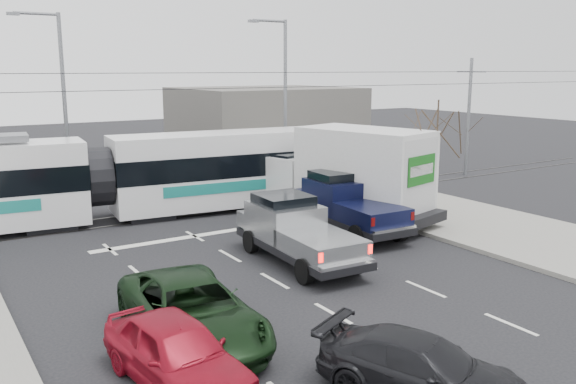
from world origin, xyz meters
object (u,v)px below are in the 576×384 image
bare_tree (437,133)px  box_truck (351,175)px  navy_pickup (346,203)px  green_car (191,311)px  tram (97,179)px  red_car (177,352)px  traffic_signal (354,150)px  street_lamp_near (282,92)px  dark_car (422,369)px  silver_pickup (294,230)px  street_lamp_far (60,95)px

bare_tree → box_truck: (-2.60, 2.31, -1.83)m
navy_pickup → green_car: bearing=-144.4°
tram → box_truck: size_ratio=3.11×
green_car → red_car: 2.09m
traffic_signal → green_car: bearing=-143.1°
green_car → street_lamp_near: bearing=57.0°
street_lamp_near → navy_pickup: bearing=-109.0°
navy_pickup → dark_car: navy_pickup is taller
street_lamp_near → green_car: size_ratio=1.66×
traffic_signal → tram: (-10.65, 3.74, -0.87)m
silver_pickup → dark_car: 9.21m
traffic_signal → tram: tram is taller
traffic_signal → street_lamp_far: 14.47m
street_lamp_far → green_car: street_lamp_far is taller
bare_tree → silver_pickup: (-7.63, -1.04, -2.74)m
street_lamp_far → silver_pickup: (4.15, -14.54, -4.06)m
green_car → street_lamp_far: bearing=90.7°
box_truck → bare_tree: bearing=-56.0°
bare_tree → street_lamp_near: size_ratio=0.56×
tram → silver_pickup: size_ratio=4.35×
traffic_signal → red_car: 17.08m
street_lamp_near → navy_pickup: 11.89m
bare_tree → navy_pickup: bare_tree is taller
bare_tree → red_car: size_ratio=1.18×
bare_tree → dark_car: size_ratio=1.17×
dark_car → box_truck: bearing=32.5°
red_car → dark_car: red_car is taller
street_lamp_far → silver_pickup: size_ratio=1.51×
box_truck → red_car: (-11.62, -9.10, -1.24)m
street_lamp_far → red_car: street_lamp_far is taller
box_truck → dark_car: size_ratio=1.96×
traffic_signal → navy_pickup: 4.47m
navy_pickup → green_car: navy_pickup is taller
traffic_signal → green_car: 15.14m
bare_tree → traffic_signal: size_ratio=1.39×
navy_pickup → red_car: bearing=-140.4°
traffic_signal → box_truck: bearing=-131.2°
bare_tree → red_car: bearing=-154.5°
tram → navy_pickup: bearing=-35.1°
bare_tree → tram: bearing=146.7°
bare_tree → green_car: bare_tree is taller
tram → silver_pickup: bearing=-58.7°
navy_pickup → street_lamp_near: bearing=73.9°
bare_tree → traffic_signal: bare_tree is taller
traffic_signal → navy_pickup: (-2.80, -3.10, -1.59)m
box_truck → green_car: box_truck is taller
box_truck → green_car: (-10.52, -7.33, -1.20)m
green_car → red_car: bearing=-116.9°
traffic_signal → navy_pickup: traffic_signal is taller
tram → navy_pickup: 10.44m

